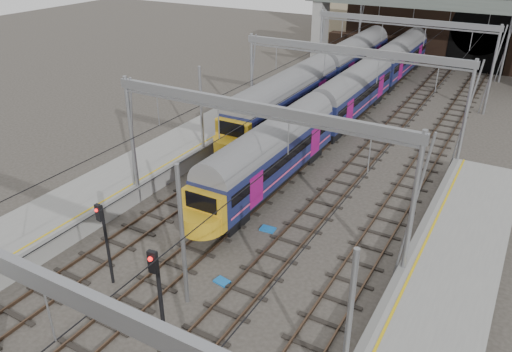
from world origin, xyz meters
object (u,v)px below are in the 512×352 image
Objects in this scene: train_second at (323,77)px; signal_near_left at (104,234)px; signal_near_centre at (159,292)px; train_main at (379,73)px.

signal_near_left is (2.05, -30.57, 0.32)m from train_second.
signal_near_centre is at bearing -77.73° from train_second.
train_main is 35.24m from signal_near_left.
signal_near_left is 0.87× the size of signal_near_centre.
train_second is 7.42× the size of signal_near_left.
train_second is 33.58m from signal_near_centre.
train_main is 13.70× the size of signal_near_left.
train_second is at bearing 94.37° from signal_near_centre.
train_main is at bearing 49.06° from train_second.
signal_near_left is 5.56m from signal_near_centre.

